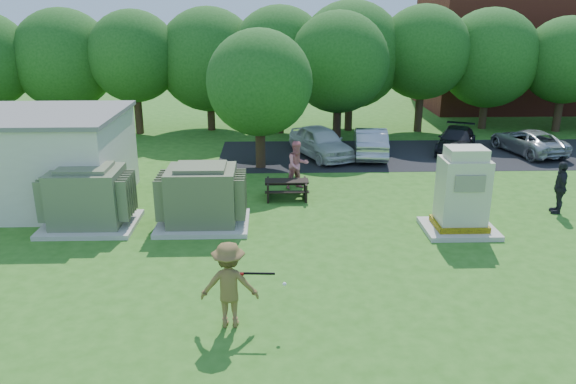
{
  "coord_description": "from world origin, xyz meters",
  "views": [
    {
      "loc": [
        -0.53,
        -12.92,
        6.94
      ],
      "look_at": [
        0.0,
        4.0,
        1.3
      ],
      "focal_mm": 35.0,
      "sensor_mm": 36.0,
      "label": 1
    }
  ],
  "objects_px": {
    "transformer_left": "(88,199)",
    "person_walking_right": "(560,187)",
    "person_by_generator": "(458,194)",
    "generator_cabinet": "(462,195)",
    "picnic_table": "(287,187)",
    "batter": "(229,285)",
    "car_white": "(321,142)",
    "car_silver_a": "(370,142)",
    "transformer_right": "(202,198)",
    "car_silver_b": "(528,141)",
    "person_at_picnic": "(297,165)",
    "car_dark": "(456,140)"
  },
  "relations": [
    {
      "from": "transformer_right",
      "to": "generator_cabinet",
      "type": "relative_size",
      "value": 1.08
    },
    {
      "from": "transformer_left",
      "to": "generator_cabinet",
      "type": "height_order",
      "value": "generator_cabinet"
    },
    {
      "from": "transformer_left",
      "to": "car_silver_a",
      "type": "relative_size",
      "value": 0.71
    },
    {
      "from": "car_white",
      "to": "car_silver_b",
      "type": "relative_size",
      "value": 1.02
    },
    {
      "from": "person_by_generator",
      "to": "car_dark",
      "type": "xyz_separation_m",
      "value": [
        2.82,
        8.96,
        -0.25
      ]
    },
    {
      "from": "transformer_left",
      "to": "car_silver_a",
      "type": "distance_m",
      "value": 13.9
    },
    {
      "from": "batter",
      "to": "person_at_picnic",
      "type": "relative_size",
      "value": 1.06
    },
    {
      "from": "car_dark",
      "to": "car_silver_b",
      "type": "xyz_separation_m",
      "value": [
        3.47,
        -0.3,
        -0.0
      ]
    },
    {
      "from": "generator_cabinet",
      "to": "car_silver_b",
      "type": "bearing_deg",
      "value": 56.32
    },
    {
      "from": "transformer_right",
      "to": "car_silver_b",
      "type": "relative_size",
      "value": 0.7
    },
    {
      "from": "transformer_right",
      "to": "generator_cabinet",
      "type": "bearing_deg",
      "value": -5.25
    },
    {
      "from": "batter",
      "to": "person_at_picnic",
      "type": "distance_m",
      "value": 10.23
    },
    {
      "from": "picnic_table",
      "to": "person_by_generator",
      "type": "relative_size",
      "value": 0.97
    },
    {
      "from": "generator_cabinet",
      "to": "car_dark",
      "type": "relative_size",
      "value": 0.68
    },
    {
      "from": "generator_cabinet",
      "to": "car_silver_b",
      "type": "relative_size",
      "value": 0.65
    },
    {
      "from": "person_at_picnic",
      "to": "person_walking_right",
      "type": "bearing_deg",
      "value": -41.53
    },
    {
      "from": "transformer_left",
      "to": "person_by_generator",
      "type": "xyz_separation_m",
      "value": [
        12.33,
        0.47,
        -0.12
      ]
    },
    {
      "from": "generator_cabinet",
      "to": "picnic_table",
      "type": "height_order",
      "value": "generator_cabinet"
    },
    {
      "from": "transformer_right",
      "to": "batter",
      "type": "height_order",
      "value": "transformer_right"
    },
    {
      "from": "person_at_picnic",
      "to": "car_silver_b",
      "type": "distance_m",
      "value": 12.74
    },
    {
      "from": "person_by_generator",
      "to": "car_silver_a",
      "type": "relative_size",
      "value": 0.4
    },
    {
      "from": "transformer_left",
      "to": "person_at_picnic",
      "type": "relative_size",
      "value": 1.56
    },
    {
      "from": "transformer_left",
      "to": "batter",
      "type": "height_order",
      "value": "transformer_left"
    },
    {
      "from": "car_dark",
      "to": "generator_cabinet",
      "type": "bearing_deg",
      "value": -83.66
    },
    {
      "from": "transformer_left",
      "to": "person_walking_right",
      "type": "height_order",
      "value": "transformer_left"
    },
    {
      "from": "person_at_picnic",
      "to": "car_white",
      "type": "relative_size",
      "value": 0.44
    },
    {
      "from": "transformer_left",
      "to": "picnic_table",
      "type": "xyz_separation_m",
      "value": [
        6.55,
        2.69,
        -0.53
      ]
    },
    {
      "from": "person_by_generator",
      "to": "car_white",
      "type": "relative_size",
      "value": 0.39
    },
    {
      "from": "car_white",
      "to": "car_dark",
      "type": "height_order",
      "value": "car_white"
    },
    {
      "from": "person_at_picnic",
      "to": "car_dark",
      "type": "distance_m",
      "value": 9.86
    },
    {
      "from": "person_by_generator",
      "to": "person_walking_right",
      "type": "relative_size",
      "value": 0.91
    },
    {
      "from": "car_white",
      "to": "car_silver_a",
      "type": "distance_m",
      "value": 2.4
    },
    {
      "from": "person_by_generator",
      "to": "person_walking_right",
      "type": "height_order",
      "value": "person_walking_right"
    },
    {
      "from": "generator_cabinet",
      "to": "picnic_table",
      "type": "xyz_separation_m",
      "value": [
        -5.47,
        3.45,
        -0.78
      ]
    },
    {
      "from": "transformer_left",
      "to": "person_at_picnic",
      "type": "distance_m",
      "value": 8.01
    },
    {
      "from": "generator_cabinet",
      "to": "car_silver_b",
      "type": "xyz_separation_m",
      "value": [
        6.59,
        9.89,
        -0.62
      ]
    },
    {
      "from": "transformer_right",
      "to": "car_silver_a",
      "type": "relative_size",
      "value": 0.71
    },
    {
      "from": "person_at_picnic",
      "to": "car_silver_b",
      "type": "xyz_separation_m",
      "value": [
        11.6,
        5.26,
        -0.37
      ]
    },
    {
      "from": "person_by_generator",
      "to": "person_walking_right",
      "type": "distance_m",
      "value": 3.71
    },
    {
      "from": "person_by_generator",
      "to": "person_at_picnic",
      "type": "height_order",
      "value": "person_at_picnic"
    },
    {
      "from": "picnic_table",
      "to": "car_white",
      "type": "distance_m",
      "value": 6.3
    },
    {
      "from": "picnic_table",
      "to": "car_dark",
      "type": "relative_size",
      "value": 0.4
    },
    {
      "from": "generator_cabinet",
      "to": "person_by_generator",
      "type": "height_order",
      "value": "generator_cabinet"
    },
    {
      "from": "car_white",
      "to": "person_walking_right",
      "type": "bearing_deg",
      "value": -67.87
    },
    {
      "from": "transformer_left",
      "to": "person_walking_right",
      "type": "relative_size",
      "value": 1.61
    },
    {
      "from": "generator_cabinet",
      "to": "person_walking_right",
      "type": "distance_m",
      "value": 4.32
    },
    {
      "from": "transformer_left",
      "to": "car_silver_b",
      "type": "distance_m",
      "value": 20.73
    },
    {
      "from": "generator_cabinet",
      "to": "picnic_table",
      "type": "relative_size",
      "value": 1.7
    },
    {
      "from": "batter",
      "to": "person_walking_right",
      "type": "relative_size",
      "value": 1.09
    },
    {
      "from": "person_by_generator",
      "to": "car_silver_b",
      "type": "xyz_separation_m",
      "value": [
        6.29,
        8.66,
        -0.25
      ]
    }
  ]
}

